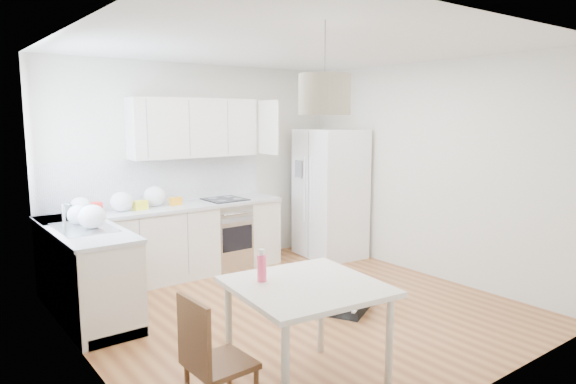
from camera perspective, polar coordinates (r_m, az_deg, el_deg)
The scene contains 29 objects.
floor at distance 5.57m, azimuth 0.92°, elevation -12.89°, with size 4.20×4.20×0.00m, color brown.
ceiling at distance 5.23m, azimuth 0.99°, elevation 15.86°, with size 4.20×4.20×0.00m, color white.
wall_back at distance 6.99m, azimuth -9.73°, elevation 2.78°, with size 4.20×4.20×0.00m, color beige.
wall_left at distance 4.28m, azimuth -21.78°, elevation -1.25°, with size 4.20×4.20×0.00m, color beige.
wall_right at distance 6.72m, azimuth 15.20°, elevation 2.38°, with size 4.20×4.20×0.00m, color beige.
window_glassblock at distance 5.35m, azimuth -25.20°, elevation 4.69°, with size 0.02×1.00×1.00m, color #BFE0F9.
cabinets_back at distance 6.62m, azimuth -12.96°, elevation -5.63°, with size 3.00×0.60×0.88m, color silver.
cabinets_left at distance 5.69m, azimuth -21.61°, elevation -8.35°, with size 0.60×1.80×0.88m, color silver.
counter_back at distance 6.53m, azimuth -13.09°, elevation -1.70°, with size 3.02×0.64×0.04m, color #BBBDC0.
counter_left at distance 5.58m, azimuth -21.87°, elevation -3.82°, with size 0.64×1.82×0.04m, color #BBBDC0.
backsplash_back at distance 6.75m, azimuth -14.20°, elevation 1.25°, with size 3.00×0.01×0.58m, color white.
backsplash_left at distance 5.46m, azimuth -25.02°, elevation -0.95°, with size 0.01×1.80×0.58m, color white.
upper_cabinets at distance 6.75m, azimuth -10.35°, elevation 7.03°, with size 1.70×0.32×0.75m, color silver.
range_oven at distance 6.97m, azimuth -6.94°, elevation -4.75°, with size 0.50×0.61×0.88m, color #B3B6B8, non-canonical shape.
sink at distance 5.53m, azimuth -21.74°, elevation -3.76°, with size 0.50×0.80×0.16m, color #B3B6B8, non-canonical shape.
refrigerator at distance 7.45m, azimuth 4.71°, elevation -0.12°, with size 0.88×0.92×1.84m, color white, non-canonical shape.
dining_table at distance 3.85m, azimuth 2.03°, elevation -11.43°, with size 1.13×1.13×0.81m.
dining_chair at distance 3.53m, azimuth -7.46°, elevation -18.08°, with size 0.38×0.38×0.91m, color #492B16, non-canonical shape.
drink_bottle at distance 3.84m, azimuth -2.94°, elevation -8.13°, with size 0.07×0.07×0.24m, color #F3436A.
gym_bag at distance 5.55m, azimuth 6.77°, elevation -11.58°, with size 0.57×0.37×0.26m, color black.
pendant_lamp at distance 3.77m, azimuth 4.08°, elevation 10.76°, with size 0.38×0.38×0.29m, color beige.
grocery_bag_a at distance 6.19m, azimuth -22.09°, elevation -1.48°, with size 0.23×0.20×0.21m, color white.
grocery_bag_b at distance 6.27m, azimuth -18.01°, elevation -1.04°, with size 0.26×0.22×0.24m, color white.
grocery_bag_c at distance 6.55m, azimuth -14.62°, elevation -0.46°, with size 0.27×0.23×0.25m, color white.
grocery_bag_d at distance 5.70m, azimuth -22.29°, elevation -2.36°, with size 0.22×0.19×0.20m, color white.
grocery_bag_e at distance 5.42m, azimuth -20.95°, elevation -2.59°, with size 0.27×0.23×0.24m, color white.
snack_orange at distance 6.57m, azimuth -12.38°, elevation -1.00°, with size 0.14×0.09×0.10m, color orange.
snack_yellow at distance 6.35m, azimuth -16.10°, elevation -1.41°, with size 0.16×0.10×0.11m, color yellow.
snack_red at distance 6.31m, azimuth -20.84°, elevation -1.65°, with size 0.18×0.11×0.12m, color red.
Camera 1 is at (-3.20, -4.08, 2.03)m, focal length 32.00 mm.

